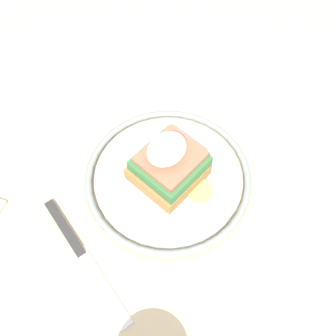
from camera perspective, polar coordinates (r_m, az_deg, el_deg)
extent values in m
plane|color=#B2ADA3|center=(1.30, -0.15, -15.47)|extent=(6.00, 6.00, 0.00)
cube|color=#C6B28E|center=(0.63, -0.29, 1.85)|extent=(0.96, 0.82, 0.03)
cylinder|color=#C6B28E|center=(1.27, 0.98, 13.79)|extent=(0.06, 0.06, 0.71)
cylinder|color=silver|center=(0.59, 0.00, -1.48)|extent=(0.20, 0.20, 0.01)
torus|color=gray|center=(0.59, 0.00, -1.25)|extent=(0.23, 0.23, 0.01)
cube|color=#9E703D|center=(0.57, 0.00, -0.47)|extent=(0.09, 0.08, 0.02)
cube|color=#38703D|center=(0.56, 0.25, 0.64)|extent=(0.08, 0.08, 0.02)
cube|color=#AD664C|center=(0.55, 0.41, 1.50)|extent=(0.08, 0.07, 0.01)
ellipsoid|color=white|center=(0.53, -0.18, 2.59)|extent=(0.06, 0.05, 0.03)
cylinder|color=#EAD166|center=(0.57, 4.43, -3.17)|extent=(0.04, 0.04, 0.00)
cube|color=silver|center=(0.68, 8.59, 8.54)|extent=(0.03, 0.10, 0.00)
cube|color=silver|center=(0.65, 12.42, 4.57)|extent=(0.03, 0.04, 0.00)
cube|color=#2D2D2D|center=(0.58, -13.83, -7.88)|extent=(0.03, 0.09, 0.01)
cube|color=silver|center=(0.54, -8.97, -15.57)|extent=(0.04, 0.12, 0.00)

